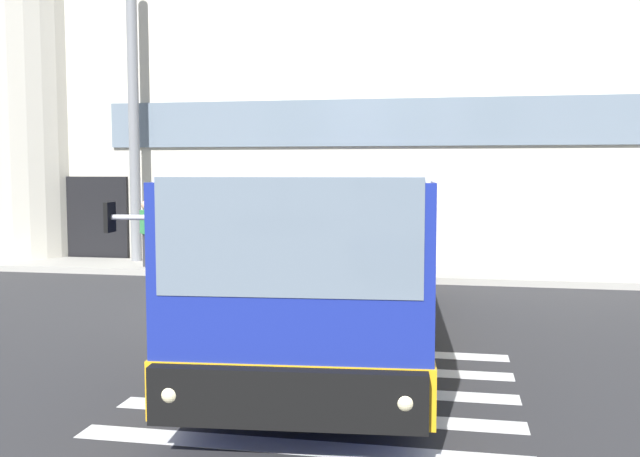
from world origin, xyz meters
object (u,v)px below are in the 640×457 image
Objects in this scene: bus_main_foreground at (336,250)px; passenger_by_doorway at (197,227)px; passenger_near_column at (146,230)px; safety_bollard_yellow at (228,261)px; entry_support_column at (134,122)px.

bus_main_foreground is 6.34× the size of passenger_by_doorway.
passenger_near_column is at bearing 135.78° from bus_main_foreground.
passenger_by_doorway is (1.09, 0.64, 0.03)m from passenger_near_column.
passenger_by_doorway is at bearing 126.78° from bus_main_foreground.
safety_bollard_yellow is (-3.41, 4.93, -0.88)m from bus_main_foreground.
passenger_near_column is (-5.75, 5.60, -0.25)m from bus_main_foreground.
passenger_near_column is 1.27m from passenger_by_doorway.
bus_main_foreground is 8.03m from passenger_near_column.
entry_support_column reaches higher than passenger_by_doorway.
passenger_near_column is 2.52m from safety_bollard_yellow.
passenger_by_doorway is 1.86× the size of safety_bollard_yellow.
safety_bollard_yellow is at bearing -16.05° from passenger_near_column.
passenger_near_column is at bearing -54.60° from entry_support_column.
passenger_near_column is (0.80, -1.13, -2.77)m from entry_support_column.
entry_support_column reaches higher than passenger_near_column.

